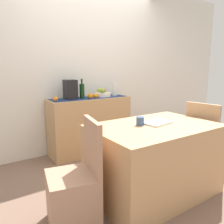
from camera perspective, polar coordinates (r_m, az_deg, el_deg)
name	(u,v)px	position (r m, az deg, el deg)	size (l,w,h in m)	color
ground_plane	(132,173)	(2.97, 5.05, -15.17)	(6.40, 6.40, 0.02)	#7B5F4F
room_wall_rear	(87,65)	(3.65, -6.39, 11.88)	(6.40, 0.06, 2.70)	silver
sideboard_console	(90,125)	(3.49, -5.64, -3.40)	(1.25, 0.42, 0.86)	tan
table_runner	(89,98)	(3.40, -5.78, 3.64)	(1.18, 0.32, 0.01)	navy
fruit_bowl	(103,95)	(3.51, -2.34, 4.47)	(0.25, 0.25, 0.06)	white
apple_rear	(104,91)	(3.52, -2.15, 5.49)	(0.06, 0.06, 0.06)	#BB3E30
apple_front	(99,90)	(3.56, -3.28, 5.58)	(0.07, 0.07, 0.07)	#91B438
apple_left	(103,90)	(3.59, -2.32, 5.61)	(0.07, 0.07, 0.07)	#9AB330
apple_right	(103,91)	(3.44, -2.41, 5.45)	(0.08, 0.08, 0.08)	olive
wine_bottle	(82,91)	(3.33, -7.67, 5.37)	(0.07, 0.07, 0.29)	#123517
coffee_maker	(70,90)	(3.26, -10.59, 5.61)	(0.16, 0.18, 0.28)	black
ceramic_vase	(115,89)	(3.62, 0.70, 5.83)	(0.08, 0.08, 0.21)	silver
orange_loose_mid	(96,96)	(3.39, -4.14, 4.18)	(0.07, 0.07, 0.07)	orange
orange_loose_end	(56,99)	(3.13, -14.22, 3.23)	(0.07, 0.07, 0.07)	orange
orange_loose_near_bowl	(90,96)	(3.31, -5.56, 4.07)	(0.08, 0.08, 0.08)	orange
dining_table	(153,159)	(2.42, 10.52, -11.76)	(1.26, 0.85, 0.74)	tan
open_book	(157,123)	(2.36, 11.34, -2.68)	(0.28, 0.21, 0.02)	white
coffee_cup	(140,121)	(2.26, 7.20, -2.30)	(0.08, 0.08, 0.09)	#385584
chair_near_window	(75,195)	(2.02, -9.54, -20.13)	(0.47, 0.47, 0.90)	tan
chair_by_corner	(205,151)	(3.11, 22.66, -9.23)	(0.47, 0.47, 0.90)	tan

